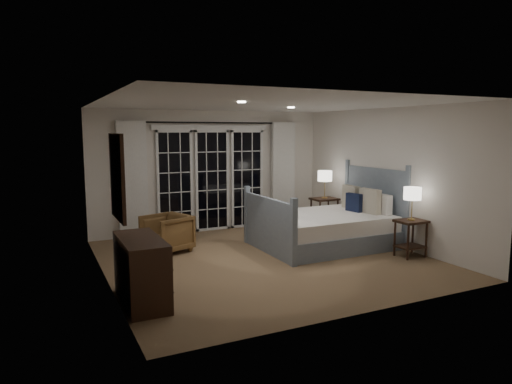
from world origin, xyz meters
name	(u,v)px	position (x,y,z in m)	size (l,w,h in m)	color
floor	(266,259)	(0.00, 0.00, 0.00)	(5.00, 5.00, 0.00)	#815D45
ceiling	(266,104)	(0.00, 0.00, 2.50)	(5.00, 5.00, 0.00)	silver
wall_left	(103,192)	(-2.50, 0.00, 1.25)	(0.02, 5.00, 2.50)	silver
wall_right	(387,176)	(2.50, 0.00, 1.25)	(0.02, 5.00, 2.50)	silver
wall_back	(211,171)	(0.00, 2.50, 1.25)	(5.00, 0.02, 2.50)	silver
wall_front	(368,206)	(0.00, -2.50, 1.25)	(5.00, 0.02, 2.50)	silver
french_doors	(212,179)	(0.00, 2.46, 1.09)	(2.50, 0.04, 2.20)	black
curtain_rod	(213,123)	(0.00, 2.40, 2.25)	(0.03, 0.03, 3.50)	black
curtain_left	(133,180)	(-1.65, 2.38, 1.15)	(0.55, 0.10, 2.25)	white
curtain_right	(283,173)	(1.65, 2.38, 1.15)	(0.55, 0.10, 2.25)	white
downlight_a	(291,107)	(0.80, 0.60, 2.49)	(0.12, 0.12, 0.01)	white
downlight_b	(242,102)	(-0.60, -0.40, 2.49)	(0.12, 0.12, 0.01)	white
bed	(327,227)	(1.41, 0.30, 0.34)	(2.36, 1.71, 1.39)	gray
nightstand_left	(411,233)	(2.23, -0.92, 0.41)	(0.47, 0.38, 0.62)	#321A10
nightstand_right	(324,209)	(2.13, 1.44, 0.45)	(0.52, 0.42, 0.68)	#321A10
lamp_left	(412,194)	(2.23, -0.92, 1.05)	(0.28, 0.28, 0.55)	tan
lamp_right	(325,176)	(2.13, 1.44, 1.14)	(0.30, 0.30, 0.58)	tan
armchair	(167,233)	(-1.34, 1.14, 0.33)	(0.70, 0.72, 0.65)	brown
dresser	(141,270)	(-2.23, -1.05, 0.40)	(0.48, 1.13, 0.80)	#321A10
mirror	(117,177)	(-2.47, -1.05, 1.55)	(0.05, 0.85, 1.00)	#321A10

